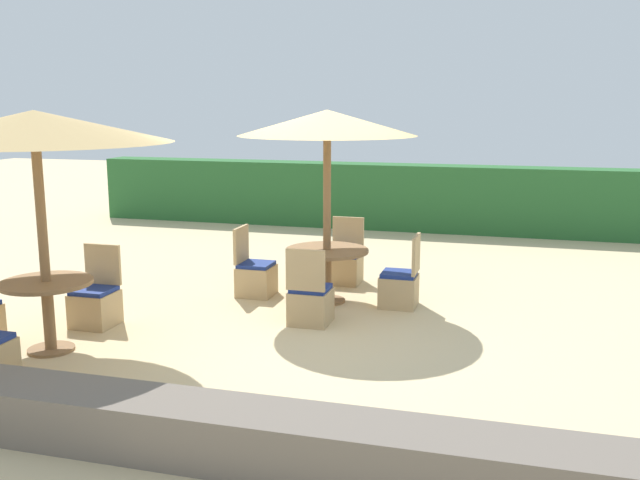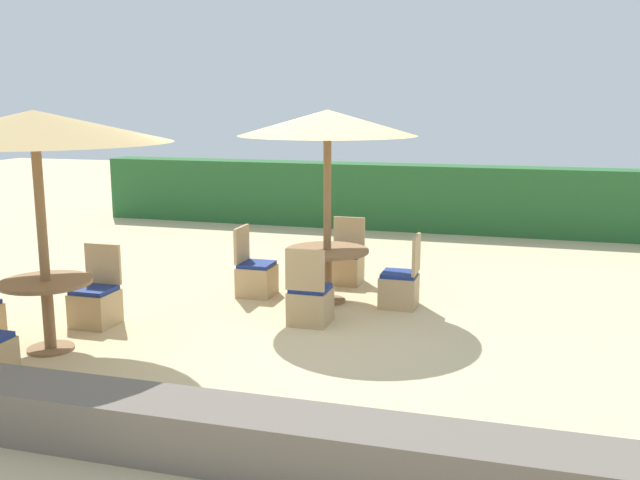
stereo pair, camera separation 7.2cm
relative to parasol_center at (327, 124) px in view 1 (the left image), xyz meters
The scene contains 12 objects.
ground_plane 2.51m from the parasol_center, 88.61° to the right, with size 40.00×40.00×0.00m, color #D1BA8C.
hedge_row 5.82m from the parasol_center, 89.75° to the left, with size 13.00×0.70×1.32m, color #28602D.
stone_border 4.74m from the parasol_center, 89.67° to the right, with size 10.00×0.56×0.43m, color #6B6056.
parasol_center is the anchor object (origin of this frame).
round_table_center 1.74m from the parasol_center, behind, with size 1.07×1.07×0.70m.
patio_chair_center_east 2.25m from the parasol_center, ahead, with size 0.46×0.46×0.93m.
patio_chair_center_north 2.27m from the parasol_center, 90.44° to the left, with size 0.46×0.46×0.93m.
patio_chair_center_south 2.25m from the parasol_center, 86.51° to the right, with size 0.46×0.46×0.93m.
patio_chair_center_west 2.27m from the parasol_center, behind, with size 0.46×0.46×0.93m.
parasol_front_left 3.46m from the parasol_center, 131.69° to the right, with size 2.73×2.73×2.49m.
round_table_front_left 3.87m from the parasol_center, 131.69° to the right, with size 0.94×0.94×0.76m.
patio_chair_front_left_north 3.53m from the parasol_center, 143.93° to the right, with size 0.46×0.46×0.93m.
Camera 1 is at (2.32, -7.65, 2.58)m, focal length 40.00 mm.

